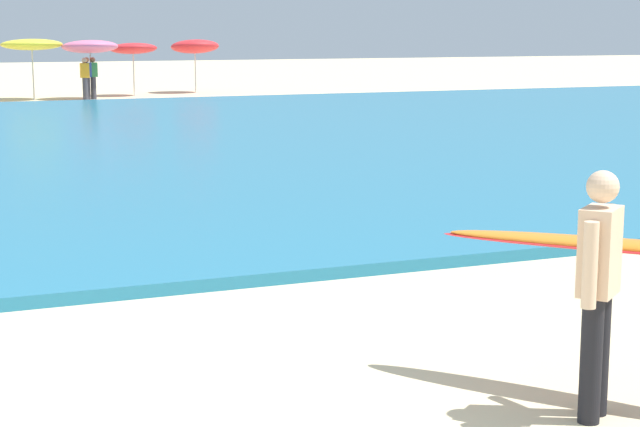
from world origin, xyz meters
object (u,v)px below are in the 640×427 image
at_px(beach_umbrella_5, 32,45).
at_px(beachgoer_near_row_left, 87,77).
at_px(beach_umbrella_7, 133,49).
at_px(beach_umbrella_8, 195,47).
at_px(beachgoer_near_row_mid, 85,78).
at_px(surfer_with_board, 609,265).
at_px(beach_umbrella_6, 90,47).
at_px(beachgoer_near_row_right, 93,77).

relative_size(beach_umbrella_5, beachgoer_near_row_left, 1.46).
height_order(beach_umbrella_5, beach_umbrella_7, beach_umbrella_5).
distance_m(beach_umbrella_5, beachgoer_near_row_left, 2.33).
distance_m(beach_umbrella_7, beach_umbrella_8, 3.06).
distance_m(beach_umbrella_8, beachgoer_near_row_mid, 6.05).
distance_m(beach_umbrella_5, beach_umbrella_7, 4.12).
distance_m(surfer_with_board, beach_umbrella_7, 36.23).
bearing_deg(surfer_with_board, beach_umbrella_8, 78.39).
bearing_deg(surfer_with_board, beach_umbrella_6, 85.33).
height_order(beach_umbrella_5, beachgoer_near_row_mid, beach_umbrella_5).
distance_m(beach_umbrella_5, beach_umbrella_8, 7.16).
height_order(surfer_with_board, beachgoer_near_row_right, surfer_with_board).
relative_size(beachgoer_near_row_mid, beachgoer_near_row_right, 1.00).
bearing_deg(beach_umbrella_8, beachgoer_near_row_right, -152.12).
height_order(beach_umbrella_8, beachgoer_near_row_right, beach_umbrella_8).
relative_size(beach_umbrella_7, beachgoer_near_row_right, 1.36).
bearing_deg(beach_umbrella_6, beach_umbrella_5, 169.06).
relative_size(beach_umbrella_5, beachgoer_near_row_mid, 1.46).
relative_size(beach_umbrella_8, beachgoer_near_row_mid, 1.44).
bearing_deg(beachgoer_near_row_mid, beachgoer_near_row_right, 53.17).
relative_size(beach_umbrella_7, beachgoer_near_row_mid, 1.36).
bearing_deg(beach_umbrella_6, beach_umbrella_8, 26.85).
xyz_separation_m(beach_umbrella_5, beach_umbrella_7, (4.02, 0.89, -0.19)).
xyz_separation_m(beach_umbrella_8, beachgoer_near_row_left, (-4.95, -2.54, -1.06)).
relative_size(beach_umbrella_8, beachgoer_near_row_right, 1.44).
distance_m(beachgoer_near_row_left, beachgoer_near_row_mid, 0.52).
bearing_deg(beachgoer_near_row_right, beach_umbrella_6, 132.28).
relative_size(beachgoer_near_row_left, beachgoer_near_row_mid, 1.00).
relative_size(beach_umbrella_5, beach_umbrella_7, 1.07).
xyz_separation_m(beach_umbrella_7, beach_umbrella_8, (2.85, 1.12, 0.04)).
bearing_deg(beach_umbrella_5, beachgoer_near_row_right, -12.49).
height_order(beach_umbrella_6, beach_umbrella_7, beach_umbrella_6).
bearing_deg(beachgoer_near_row_mid, beachgoer_near_row_left, 70.49).
distance_m(beach_umbrella_7, beachgoer_near_row_mid, 3.14).
height_order(beachgoer_near_row_mid, beachgoer_near_row_right, same).
relative_size(surfer_with_board, beach_umbrella_7, 1.08).
xyz_separation_m(surfer_with_board, beachgoer_near_row_mid, (2.49, 33.99, -0.19)).
bearing_deg(beachgoer_near_row_left, beach_umbrella_7, 34.13).
xyz_separation_m(beach_umbrella_6, beachgoer_near_row_right, (0.07, -0.07, -1.13)).
bearing_deg(surfer_with_board, beachgoer_near_row_left, 85.58).
relative_size(surfer_with_board, beach_umbrella_8, 1.02).
xyz_separation_m(beach_umbrella_7, beachgoer_near_row_left, (-2.10, -1.42, -1.02)).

